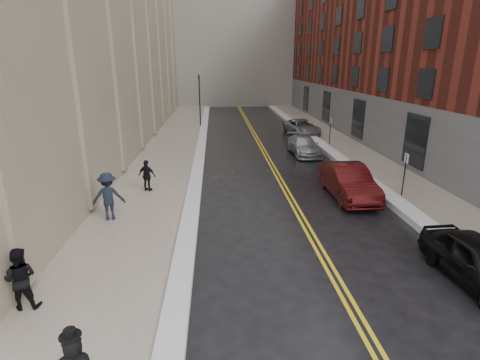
{
  "coord_description": "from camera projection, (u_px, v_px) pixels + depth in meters",
  "views": [
    {
      "loc": [
        -1.08,
        -8.57,
        6.31
      ],
      "look_at": [
        -0.09,
        6.37,
        1.6
      ],
      "focal_mm": 28.0,
      "sensor_mm": 36.0,
      "label": 1
    }
  ],
  "objects": [
    {
      "name": "car_maroon",
      "position": [
        348.0,
        181.0,
        18.15
      ],
      "size": [
        1.73,
        4.85,
        1.59
      ],
      "primitive_type": "imported",
      "rotation": [
        0.0,
        0.0,
        0.01
      ],
      "color": "#400B0B",
      "rests_on": "ground"
    },
    {
      "name": "sidewalk_right",
      "position": [
        362.0,
        157.0,
        25.89
      ],
      "size": [
        3.0,
        64.0,
        0.15
      ],
      "primitive_type": "cube",
      "color": "gray",
      "rests_on": "ground"
    },
    {
      "name": "lane_stripe_b",
      "position": [
        270.0,
        159.0,
        25.51
      ],
      "size": [
        0.12,
        64.0,
        0.01
      ],
      "primitive_type": "cube",
      "color": "gold",
      "rests_on": "ground"
    },
    {
      "name": "snow_ridge_left",
      "position": [
        199.0,
        159.0,
        25.17
      ],
      "size": [
        0.7,
        60.8,
        0.26
      ],
      "primitive_type": "cube",
      "color": "white",
      "rests_on": "ground"
    },
    {
      "name": "parking_sign_far",
      "position": [
        330.0,
        129.0,
        29.25
      ],
      "size": [
        0.06,
        0.35,
        2.23
      ],
      "color": "black",
      "rests_on": "ground"
    },
    {
      "name": "lane_stripe_a",
      "position": [
        267.0,
        159.0,
        25.5
      ],
      "size": [
        0.12,
        64.0,
        0.01
      ],
      "primitive_type": "cube",
      "color": "gold",
      "rests_on": "ground"
    },
    {
      "name": "pedestrian_b",
      "position": [
        108.0,
        196.0,
        15.13
      ],
      "size": [
        1.39,
        0.94,
        1.98
      ],
      "primitive_type": "imported",
      "rotation": [
        0.0,
        0.0,
        3.31
      ],
      "color": "black",
      "rests_on": "sidewalk_left"
    },
    {
      "name": "building_right",
      "position": [
        442.0,
        28.0,
        30.42
      ],
      "size": [
        14.0,
        50.0,
        18.0
      ],
      "primitive_type": "cube",
      "color": "maroon",
      "rests_on": "ground"
    },
    {
      "name": "ground",
      "position": [
        259.0,
        307.0,
        10.12
      ],
      "size": [
        160.0,
        160.0,
        0.0
      ],
      "primitive_type": "plane",
      "color": "black",
      "rests_on": "ground"
    },
    {
      "name": "snow_ridge_right",
      "position": [
        335.0,
        156.0,
        25.75
      ],
      "size": [
        0.85,
        60.8,
        0.3
      ],
      "primitive_type": "cube",
      "color": "white",
      "rests_on": "ground"
    },
    {
      "name": "car_silver_near",
      "position": [
        304.0,
        145.0,
        26.74
      ],
      "size": [
        1.95,
        4.52,
        1.3
      ],
      "primitive_type": "imported",
      "rotation": [
        0.0,
        0.0,
        0.03
      ],
      "color": "#94979B",
      "rests_on": "ground"
    },
    {
      "name": "pedestrian_a",
      "position": [
        20.0,
        278.0,
        9.63
      ],
      "size": [
        0.88,
        0.71,
        1.7
      ],
      "primitive_type": "imported",
      "rotation": [
        0.0,
        0.0,
        3.23
      ],
      "color": "black",
      "rests_on": "sidewalk_left"
    },
    {
      "name": "parking_sign_near",
      "position": [
        405.0,
        171.0,
        17.83
      ],
      "size": [
        0.06,
        0.35,
        2.23
      ],
      "color": "black",
      "rests_on": "ground"
    },
    {
      "name": "traffic_signal",
      "position": [
        200.0,
        96.0,
        37.59
      ],
      "size": [
        0.18,
        0.15,
        5.2
      ],
      "color": "black",
      "rests_on": "ground"
    },
    {
      "name": "car_silver_far",
      "position": [
        302.0,
        127.0,
        34.04
      ],
      "size": [
        2.91,
        5.21,
        1.38
      ],
      "primitive_type": "imported",
      "rotation": [
        0.0,
        0.0,
        0.13
      ],
      "color": "gray",
      "rests_on": "ground"
    },
    {
      "name": "sidewalk_left",
      "position": [
        165.0,
        160.0,
        25.04
      ],
      "size": [
        4.0,
        64.0,
        0.15
      ],
      "primitive_type": "cube",
      "color": "gray",
      "rests_on": "ground"
    },
    {
      "name": "pedestrian_c",
      "position": [
        147.0,
        176.0,
        18.6
      ],
      "size": [
        1.0,
        0.69,
        1.58
      ],
      "primitive_type": "imported",
      "rotation": [
        0.0,
        0.0,
        2.78
      ],
      "color": "black",
      "rests_on": "sidewalk_left"
    },
    {
      "name": "car_black",
      "position": [
        479.0,
        262.0,
        11.02
      ],
      "size": [
        1.86,
        4.19,
        1.4
      ],
      "primitive_type": "imported",
      "rotation": [
        0.0,
        0.0,
        0.05
      ],
      "color": "black",
      "rests_on": "ground"
    }
  ]
}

